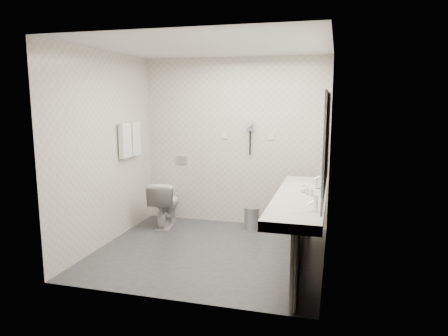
% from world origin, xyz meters
% --- Properties ---
extents(floor, '(2.80, 2.80, 0.00)m').
position_xyz_m(floor, '(0.00, 0.00, 0.00)').
color(floor, '#2E2F33').
rests_on(floor, ground).
extents(ceiling, '(2.80, 2.80, 0.00)m').
position_xyz_m(ceiling, '(0.00, 0.00, 2.50)').
color(ceiling, silver).
rests_on(ceiling, wall_back).
extents(wall_back, '(2.80, 0.00, 2.80)m').
position_xyz_m(wall_back, '(0.00, 1.30, 1.25)').
color(wall_back, beige).
rests_on(wall_back, floor).
extents(wall_front, '(2.80, 0.00, 2.80)m').
position_xyz_m(wall_front, '(0.00, -1.30, 1.25)').
color(wall_front, beige).
rests_on(wall_front, floor).
extents(wall_left, '(0.00, 2.60, 2.60)m').
position_xyz_m(wall_left, '(-1.40, 0.00, 1.25)').
color(wall_left, beige).
rests_on(wall_left, floor).
extents(wall_right, '(0.00, 2.60, 2.60)m').
position_xyz_m(wall_right, '(1.40, 0.00, 1.25)').
color(wall_right, beige).
rests_on(wall_right, floor).
extents(vanity_counter, '(0.55, 2.20, 0.10)m').
position_xyz_m(vanity_counter, '(1.12, -0.20, 0.80)').
color(vanity_counter, silver).
rests_on(vanity_counter, floor).
extents(vanity_panel, '(0.03, 2.15, 0.75)m').
position_xyz_m(vanity_panel, '(1.15, -0.20, 0.38)').
color(vanity_panel, gray).
rests_on(vanity_panel, floor).
extents(vanity_post_near, '(0.06, 0.06, 0.75)m').
position_xyz_m(vanity_post_near, '(1.18, -1.24, 0.38)').
color(vanity_post_near, silver).
rests_on(vanity_post_near, floor).
extents(vanity_post_far, '(0.06, 0.06, 0.75)m').
position_xyz_m(vanity_post_far, '(1.18, 0.84, 0.38)').
color(vanity_post_far, silver).
rests_on(vanity_post_far, floor).
extents(mirror, '(0.02, 2.20, 1.05)m').
position_xyz_m(mirror, '(1.39, -0.20, 1.45)').
color(mirror, '#B2BCC6').
rests_on(mirror, wall_right).
extents(basin_near, '(0.40, 0.31, 0.05)m').
position_xyz_m(basin_near, '(1.12, -0.85, 0.83)').
color(basin_near, silver).
rests_on(basin_near, vanity_counter).
extents(basin_far, '(0.40, 0.31, 0.05)m').
position_xyz_m(basin_far, '(1.12, 0.45, 0.83)').
color(basin_far, silver).
rests_on(basin_far, vanity_counter).
extents(faucet_near, '(0.04, 0.04, 0.15)m').
position_xyz_m(faucet_near, '(1.32, -0.85, 0.92)').
color(faucet_near, silver).
rests_on(faucet_near, vanity_counter).
extents(faucet_far, '(0.04, 0.04, 0.15)m').
position_xyz_m(faucet_far, '(1.32, 0.45, 0.92)').
color(faucet_far, silver).
rests_on(faucet_far, vanity_counter).
extents(soap_bottle_a, '(0.06, 0.06, 0.09)m').
position_xyz_m(soap_bottle_a, '(1.24, -0.21, 0.90)').
color(soap_bottle_a, beige).
rests_on(soap_bottle_a, vanity_counter).
extents(soap_bottle_b, '(0.10, 0.10, 0.09)m').
position_xyz_m(soap_bottle_b, '(1.15, -0.08, 0.90)').
color(soap_bottle_b, beige).
rests_on(soap_bottle_b, vanity_counter).
extents(soap_bottle_c, '(0.05, 0.05, 0.11)m').
position_xyz_m(soap_bottle_c, '(1.20, -0.18, 0.90)').
color(soap_bottle_c, beige).
rests_on(soap_bottle_c, vanity_counter).
extents(glass_left, '(0.07, 0.07, 0.11)m').
position_xyz_m(glass_left, '(1.36, 0.02, 0.90)').
color(glass_left, silver).
rests_on(glass_left, vanity_counter).
extents(glass_right, '(0.08, 0.08, 0.12)m').
position_xyz_m(glass_right, '(1.30, 0.19, 0.91)').
color(glass_right, silver).
rests_on(glass_right, vanity_counter).
extents(toilet, '(0.46, 0.72, 0.68)m').
position_xyz_m(toilet, '(-0.96, 0.85, 0.34)').
color(toilet, silver).
rests_on(toilet, floor).
extents(flush_plate, '(0.18, 0.02, 0.12)m').
position_xyz_m(flush_plate, '(-0.85, 1.29, 0.95)').
color(flush_plate, '#B2B5BA').
rests_on(flush_plate, wall_back).
extents(pedal_bin, '(0.26, 0.26, 0.32)m').
position_xyz_m(pedal_bin, '(0.34, 1.02, 0.16)').
color(pedal_bin, '#B2B5BA').
rests_on(pedal_bin, floor).
extents(bin_lid, '(0.23, 0.23, 0.02)m').
position_xyz_m(bin_lid, '(0.34, 1.02, 0.32)').
color(bin_lid, '#B2B5BA').
rests_on(bin_lid, pedal_bin).
extents(towel_rail, '(0.02, 0.62, 0.02)m').
position_xyz_m(towel_rail, '(-1.35, 0.55, 1.55)').
color(towel_rail, silver).
rests_on(towel_rail, wall_left).
extents(towel_near, '(0.07, 0.24, 0.48)m').
position_xyz_m(towel_near, '(-1.34, 0.41, 1.33)').
color(towel_near, silver).
rests_on(towel_near, towel_rail).
extents(towel_far, '(0.07, 0.24, 0.48)m').
position_xyz_m(towel_far, '(-1.34, 0.69, 1.33)').
color(towel_far, silver).
rests_on(towel_far, towel_rail).
extents(dryer_cradle, '(0.10, 0.04, 0.14)m').
position_xyz_m(dryer_cradle, '(0.25, 1.27, 1.50)').
color(dryer_cradle, '#95959A').
rests_on(dryer_cradle, wall_back).
extents(dryer_barrel, '(0.08, 0.14, 0.08)m').
position_xyz_m(dryer_barrel, '(0.25, 1.20, 1.53)').
color(dryer_barrel, '#95959A').
rests_on(dryer_barrel, dryer_cradle).
extents(dryer_cord, '(0.02, 0.02, 0.35)m').
position_xyz_m(dryer_cord, '(0.25, 1.26, 1.25)').
color(dryer_cord, black).
rests_on(dryer_cord, dryer_cradle).
extents(switch_plate_a, '(0.09, 0.02, 0.09)m').
position_xyz_m(switch_plate_a, '(-0.15, 1.29, 1.35)').
color(switch_plate_a, silver).
rests_on(switch_plate_a, wall_back).
extents(switch_plate_b, '(0.09, 0.02, 0.09)m').
position_xyz_m(switch_plate_b, '(0.55, 1.29, 1.35)').
color(switch_plate_b, silver).
rests_on(switch_plate_b, wall_back).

